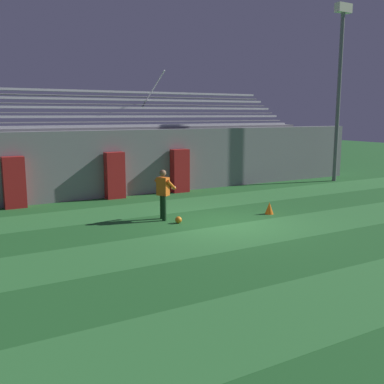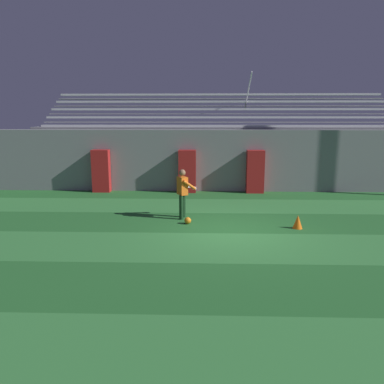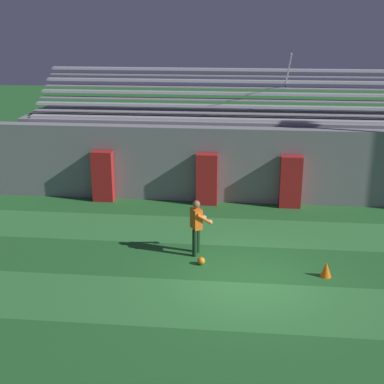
# 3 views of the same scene
# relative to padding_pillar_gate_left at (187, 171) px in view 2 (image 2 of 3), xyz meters

# --- Properties ---
(ground_plane) EXTENTS (80.00, 80.00, 0.00)m
(ground_plane) POSITION_rel_padding_pillar_gate_left_xyz_m (1.53, -5.95, -0.96)
(ground_plane) COLOR #236028
(turf_stripe_near) EXTENTS (28.00, 2.34, 0.01)m
(turf_stripe_near) POSITION_rel_padding_pillar_gate_left_xyz_m (1.53, -11.95, -0.96)
(turf_stripe_near) COLOR #337A38
(turf_stripe_near) RESTS_ON ground
(turf_stripe_mid) EXTENTS (28.00, 2.34, 0.01)m
(turf_stripe_mid) POSITION_rel_padding_pillar_gate_left_xyz_m (1.53, -7.28, -0.96)
(turf_stripe_mid) COLOR #337A38
(turf_stripe_mid) RESTS_ON ground
(turf_stripe_far) EXTENTS (28.00, 2.34, 0.01)m
(turf_stripe_far) POSITION_rel_padding_pillar_gate_left_xyz_m (1.53, -2.61, -0.96)
(turf_stripe_far) COLOR #337A38
(turf_stripe_far) RESTS_ON ground
(back_wall) EXTENTS (24.00, 0.60, 2.80)m
(back_wall) POSITION_rel_padding_pillar_gate_left_xyz_m (1.53, 0.55, 0.44)
(back_wall) COLOR gray
(back_wall) RESTS_ON ground
(padding_pillar_gate_left) EXTENTS (0.78, 0.44, 1.92)m
(padding_pillar_gate_left) POSITION_rel_padding_pillar_gate_left_xyz_m (0.00, 0.00, 0.00)
(padding_pillar_gate_left) COLOR #B21E1E
(padding_pillar_gate_left) RESTS_ON ground
(padding_pillar_gate_right) EXTENTS (0.78, 0.44, 1.92)m
(padding_pillar_gate_right) POSITION_rel_padding_pillar_gate_left_xyz_m (3.05, 0.00, 0.00)
(padding_pillar_gate_right) COLOR #B21E1E
(padding_pillar_gate_right) RESTS_ON ground
(padding_pillar_far_left) EXTENTS (0.78, 0.44, 1.92)m
(padding_pillar_far_left) POSITION_rel_padding_pillar_gate_left_xyz_m (-3.92, 0.00, 0.00)
(padding_pillar_far_left) COLOR #B21E1E
(padding_pillar_far_left) RESTS_ON ground
(bleacher_stand) EXTENTS (18.00, 4.05, 5.43)m
(bleacher_stand) POSITION_rel_padding_pillar_gate_left_xyz_m (1.53, 2.89, 0.54)
(bleacher_stand) COLOR gray
(bleacher_stand) RESTS_ON ground
(goalkeeper) EXTENTS (0.70, 0.73, 1.67)m
(goalkeeper) POSITION_rel_padding_pillar_gate_left_xyz_m (0.04, -4.45, -0.01)
(goalkeeper) COLOR #143319
(goalkeeper) RESTS_ON ground
(soccer_ball) EXTENTS (0.22, 0.22, 0.22)m
(soccer_ball) POSITION_rel_padding_pillar_gate_left_xyz_m (0.24, -5.14, -0.85)
(soccer_ball) COLOR orange
(soccer_ball) RESTS_ON ground
(traffic_cone) EXTENTS (0.30, 0.30, 0.42)m
(traffic_cone) POSITION_rel_padding_pillar_gate_left_xyz_m (3.64, -5.52, -0.75)
(traffic_cone) COLOR orange
(traffic_cone) RESTS_ON ground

